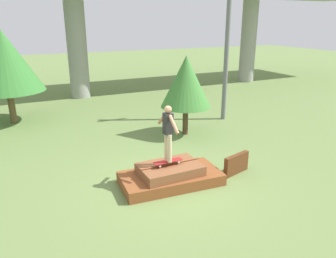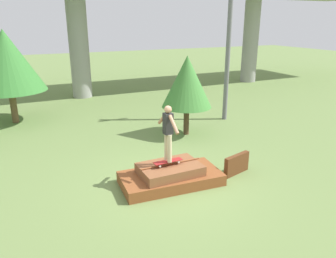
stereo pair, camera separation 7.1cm
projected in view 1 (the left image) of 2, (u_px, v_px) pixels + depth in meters
The scene contains 8 objects.
ground_plane at pixel (171, 183), 9.09m from camera, with size 80.00×80.00×0.00m, color olive.
scrap_pile at pixel (171, 176), 9.00m from camera, with size 2.83×1.55×0.62m.
scrap_plank_loose at pixel (236, 164), 9.60m from camera, with size 0.97×0.39×0.59m.
skateboard at pixel (168, 161), 8.81m from camera, with size 0.82×0.24×0.09m.
skater at pixel (168, 130), 8.53m from camera, with size 0.23×1.09×1.53m.
utility_pole at pixel (227, 46), 14.01m from camera, with size 1.30×0.20×6.24m.
tree_behind_left at pixel (186, 82), 12.38m from camera, with size 1.92×1.92×3.08m.
tree_mid_back at pixel (5, 61), 13.62m from camera, with size 3.01×3.01×3.98m.
Camera 1 is at (-3.61, -7.30, 4.31)m, focal length 35.00 mm.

